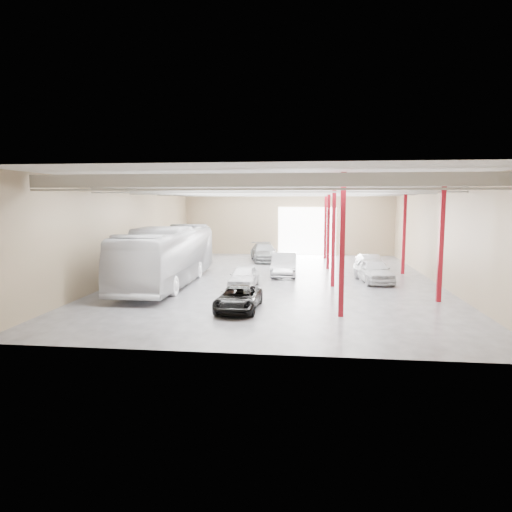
% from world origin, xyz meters
% --- Properties ---
extents(depot_shell, '(22.12, 32.12, 7.06)m').
position_xyz_m(depot_shell, '(0.13, 0.48, 4.98)').
color(depot_shell, '#45464A').
rests_on(depot_shell, ground).
extents(coach_bus, '(3.47, 14.17, 3.94)m').
position_xyz_m(coach_bus, '(-7.29, -2.46, 1.97)').
color(coach_bus, silver).
rests_on(coach_bus, ground).
extents(black_sedan, '(2.18, 4.51, 1.24)m').
position_xyz_m(black_sedan, '(-1.38, -9.31, 0.62)').
color(black_sedan, black).
rests_on(black_sedan, ground).
extents(car_row_a, '(1.80, 4.28, 1.45)m').
position_xyz_m(car_row_a, '(-2.00, -3.00, 0.72)').
color(car_row_a, silver).
rests_on(car_row_a, ground).
extents(car_row_b, '(1.94, 5.27, 1.72)m').
position_xyz_m(car_row_b, '(0.36, 2.20, 0.86)').
color(car_row_b, '#BABABF').
rests_on(car_row_b, ground).
extents(car_row_c, '(3.43, 5.98, 1.63)m').
position_xyz_m(car_row_c, '(-2.00, 10.55, 0.82)').
color(car_row_c, gray).
rests_on(car_row_c, ground).
extents(car_right_near, '(2.03, 4.23, 1.34)m').
position_xyz_m(car_right_near, '(7.18, 5.20, 0.67)').
color(car_right_near, silver).
rests_on(car_right_near, ground).
extents(car_right_far, '(2.70, 5.07, 1.64)m').
position_xyz_m(car_right_far, '(6.72, 0.00, 0.82)').
color(car_right_far, silver).
rests_on(car_right_far, ground).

